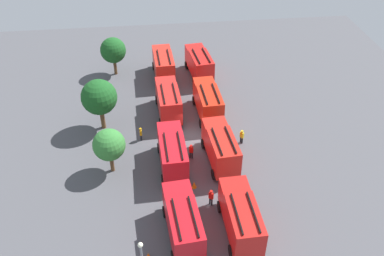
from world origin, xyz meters
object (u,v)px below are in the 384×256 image
at_px(fire_truck_7, 163,64).
at_px(tree_1, 99,97).
at_px(firefighter_2, 191,151).
at_px(fire_truck_2, 208,101).
at_px(firefighter_3, 141,134).
at_px(fire_truck_6, 168,100).
at_px(fire_truck_3, 199,63).
at_px(firefighter_1, 242,136).
at_px(firefighter_4, 211,197).
at_px(fire_truck_4, 183,221).
at_px(fire_truck_0, 241,216).
at_px(fire_truck_1, 221,146).
at_px(tree_2, 113,50).
at_px(fire_truck_5, 172,152).
at_px(tree_0, 109,145).
at_px(firefighter_0, 168,54).
at_px(traffic_cone_0, 148,256).
at_px(traffic_cone_1, 194,185).

relative_size(fire_truck_7, tree_1, 1.16).
xyz_separation_m(fire_truck_7, firefighter_2, (-17.16, -1.84, -1.18)).
xyz_separation_m(fire_truck_2, firefighter_3, (-3.87, 8.13, -1.25)).
bearing_deg(firefighter_2, fire_truck_6, -146.97).
height_order(fire_truck_3, firefighter_1, fire_truck_3).
relative_size(fire_truck_6, firefighter_4, 4.03).
height_order(fire_truck_6, fire_truck_7, same).
distance_m(fire_truck_4, tree_1, 18.57).
height_order(fire_truck_0, fire_truck_2, same).
distance_m(fire_truck_7, firefighter_2, 17.30).
distance_m(fire_truck_1, tree_2, 23.16).
relative_size(fire_truck_3, fire_truck_5, 1.02).
distance_m(fire_truck_3, fire_truck_7, 4.91).
bearing_deg(fire_truck_6, fire_truck_4, 177.18).
bearing_deg(fire_truck_0, fire_truck_2, -0.83).
bearing_deg(tree_0, firefighter_0, -17.59).
xyz_separation_m(fire_truck_1, fire_truck_6, (9.22, 4.73, 0.00)).
height_order(fire_truck_5, tree_1, tree_1).
bearing_deg(fire_truck_5, traffic_cone_0, 163.23).
xyz_separation_m(fire_truck_0, fire_truck_2, (17.83, 0.18, 0.00)).
distance_m(fire_truck_2, firefighter_3, 9.08).
relative_size(fire_truck_4, tree_2, 1.36).
bearing_deg(fire_truck_1, tree_0, 85.45).
relative_size(fire_truck_1, tree_0, 1.46).
relative_size(firefighter_4, tree_1, 0.29).
distance_m(fire_truck_3, traffic_cone_0, 30.12).
xyz_separation_m(fire_truck_4, tree_2, (29.28, 6.67, 1.50)).
bearing_deg(firefighter_3, fire_truck_6, 51.74).
xyz_separation_m(fire_truck_5, tree_2, (20.32, 6.49, 1.50)).
bearing_deg(fire_truck_1, fire_truck_5, 88.48).
bearing_deg(fire_truck_2, fire_truck_6, 79.39).
xyz_separation_m(fire_truck_5, firefighter_3, (4.95, 3.19, -1.25)).
bearing_deg(firefighter_1, tree_1, -56.45).
distance_m(tree_1, traffic_cone_1, 14.91).
bearing_deg(traffic_cone_1, firefighter_2, -2.69).
bearing_deg(tree_1, firefighter_0, -28.86).
bearing_deg(traffic_cone_0, fire_truck_4, -59.07).
bearing_deg(fire_truck_4, firefighter_3, 8.82).
bearing_deg(tree_0, fire_truck_3, -32.33).
bearing_deg(firefighter_3, fire_truck_0, -60.16).
bearing_deg(fire_truck_1, firefighter_1, -50.06).
height_order(fire_truck_0, firefighter_0, fire_truck_0).
height_order(fire_truck_7, firefighter_3, fire_truck_7).
distance_m(fire_truck_0, firefighter_3, 16.30).
xyz_separation_m(fire_truck_3, firefighter_2, (-16.92, 3.06, -1.18)).
height_order(fire_truck_1, fire_truck_7, same).
relative_size(fire_truck_1, firefighter_0, 4.44).
height_order(firefighter_1, traffic_cone_0, firefighter_1).
height_order(fire_truck_5, firefighter_4, fire_truck_5).
height_order(fire_truck_2, firefighter_3, fire_truck_2).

